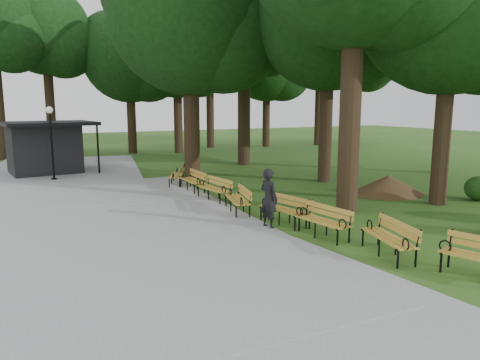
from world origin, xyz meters
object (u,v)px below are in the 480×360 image
person (269,199)px  bench_3 (285,210)px  lawn_tree_1 (329,15)px  lawn_tree_2 (190,12)px  dirt_mound (388,184)px  lamp_post (51,128)px  bench_6 (192,181)px  lawn_tree_5 (448,28)px  bench_4 (237,200)px  bench_1 (388,238)px  kiosk (44,148)px  bench_5 (214,189)px  bench_2 (321,221)px  bench_7 (176,175)px  lawn_tree_4 (244,16)px

person → bench_3: (0.64, 0.14, -0.44)m
lawn_tree_1 → bench_3: bearing=-135.6°
lawn_tree_2 → dirt_mound: bearing=-54.6°
person → lawn_tree_1: (6.46, 5.84, 6.64)m
lamp_post → lawn_tree_2: lawn_tree_2 is taller
bench_3 → lawn_tree_2: bearing=163.3°
bench_6 → dirt_mound: bearing=59.2°
bench_3 → lawn_tree_5: (12.86, 5.13, 6.97)m
bench_4 → lawn_tree_5: (13.47, 3.14, 6.97)m
bench_1 → bench_4: same height
bench_4 → bench_3: bearing=30.6°
bench_4 → lawn_tree_5: 15.49m
lamp_post → bench_1: bearing=-67.7°
bench_6 → lawn_tree_2: lawn_tree_2 is taller
kiosk → bench_6: 9.69m
lamp_post → bench_5: bearing=-56.5°
bench_6 → lawn_tree_5: lawn_tree_5 is taller
bench_1 → lawn_tree_2: bearing=-165.5°
person → bench_1: 3.67m
bench_4 → lawn_tree_2: (1.39, 7.88, 7.49)m
bench_2 → lawn_tree_1: size_ratio=0.17×
bench_1 → lawn_tree_2: lawn_tree_2 is taller
bench_7 → lawn_tree_4: size_ratio=0.16×
bench_6 → lawn_tree_1: bearing=85.5°
bench_2 → lawn_tree_2: (0.58, 11.41, 7.49)m
bench_1 → bench_5: same height
kiosk → lamp_post: lamp_post is taller
kiosk → lawn_tree_4: lawn_tree_4 is taller
dirt_mound → bench_1: bench_1 is taller
lamp_post → bench_5: lamp_post is taller
dirt_mound → bench_2: (-6.09, -3.64, 0.06)m
bench_4 → bench_5: (0.06, 2.12, 0.00)m
bench_4 → lawn_tree_4: lawn_tree_4 is taller
bench_1 → bench_3: same height
person → bench_3: bearing=-91.5°
bench_2 → lamp_post: bearing=-164.3°
bench_5 → lawn_tree_5: 15.14m
lawn_tree_1 → lawn_tree_5: (7.04, -0.57, -0.12)m
person → bench_2: (0.83, -1.41, -0.44)m
bench_2 → lawn_tree_5: bearing=110.0°
dirt_mound → bench_4: bench_4 is taller
person → bench_6: bearing=-13.8°
bench_3 → lawn_tree_1: (5.82, 5.70, 7.09)m
kiosk → lawn_tree_5: size_ratio=0.41×
lawn_tree_2 → bench_4: bearing=-100.0°
lawn_tree_5 → dirt_mound: bearing=-155.2°
bench_2 → lawn_tree_4: size_ratio=0.16×
bench_3 → person: bearing=-90.0°
bench_4 → bench_6: 4.22m
bench_4 → lamp_post: bearing=-139.4°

